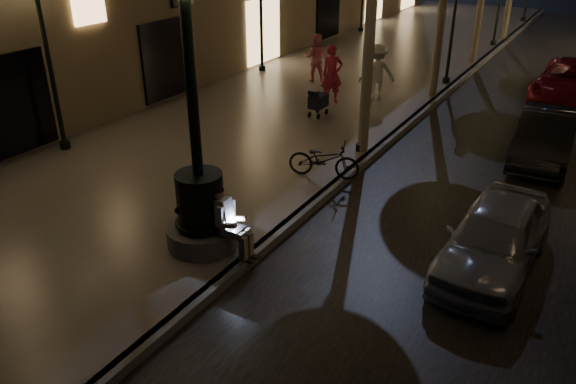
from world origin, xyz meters
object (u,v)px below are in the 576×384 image
Objects in this scene: fountain_lamppost at (200,197)px; lamp_curb_a at (368,38)px; car_second at (545,136)px; pedestrian_pink at (316,58)px; lamp_left_a at (44,37)px; stroller at (318,101)px; lamp_curb_b at (456,0)px; car_front at (495,238)px; pedestrian_red at (332,74)px; pedestrian_white at (377,72)px; bicycle at (324,159)px; seated_man_laptop at (227,219)px; car_third at (573,82)px.

fountain_lamppost is 1.08× the size of lamp_curb_a.
pedestrian_pink is at bearing 157.33° from car_second.
lamp_curb_a is at bearing 29.40° from lamp_left_a.
lamp_curb_b is at bearing 69.25° from stroller.
car_second reaches higher than car_front.
lamp_left_a is (-7.10, -12.00, 0.00)m from lamp_curb_b.
pedestrian_red reaches higher than pedestrian_white.
lamp_curb_a is 3.28m from bicycle.
pedestrian_pink is 8.79m from bicycle.
lamp_curb_a is 1.00× the size of lamp_curb_b.
lamp_curb_b is 2.45× the size of pedestrian_red.
seated_man_laptop is at bearing -0.00° from fountain_lamppost.
pedestrian_white is at bearing -143.91° from car_third.
stroller is 8.76m from car_front.
car_front is 2.14× the size of pedestrian_pink.
car_front is 10.12m from pedestrian_white.
pedestrian_white is at bearing 56.85° from lamp_left_a.
pedestrian_pink is (-4.32, 11.62, 0.18)m from seated_man_laptop.
car_second is (11.40, 6.39, -2.57)m from lamp_left_a.
pedestrian_red is at bearing -142.22° from car_third.
seated_man_laptop is 7.65m from lamp_left_a.
seated_man_laptop is at bearing 165.12° from bicycle.
fountain_lamppost is 1.34× the size of car_front.
pedestrian_white is (-0.79, 10.59, -0.06)m from fountain_lamppost.
lamp_curb_b is 4.26m from pedestrian_white.
pedestrian_red is 1.12× the size of bicycle.
car_front is 12.23m from car_third.
car_front reaches higher than stroller.
lamp_curb_a reaches higher than car_front.
lamp_curb_a is at bearing -90.00° from lamp_curb_b.
pedestrian_red is (4.45, 7.49, -2.05)m from lamp_left_a.
bicycle is at bearing -92.82° from lamp_curb_a.
pedestrian_red reaches higher than car_front.
seated_man_laptop is at bearing 65.21° from pedestrian_white.
seated_man_laptop is 0.78× the size of bicycle.
stroller is 0.20× the size of car_third.
car_third is (0.00, 6.15, 0.04)m from car_second.
lamp_left_a is 13.32m from car_second.
fountain_lamppost is at bearing -92.86° from lamp_curb_b.
pedestrian_red is (-2.65, 3.49, -2.05)m from lamp_curb_a.
pedestrian_red is 1.03× the size of pedestrian_white.
seated_man_laptop is at bearing -90.83° from lamp_curb_a.
fountain_lamppost is 1.04× the size of car_third.
stroller is at bearing -178.85° from car_second.
pedestrian_white is (-1.49, -3.41, -2.08)m from lamp_curb_b.
bicycle is at bearing -110.83° from car_third.
bicycle is at bearing -90.57° from lamp_curb_b.
lamp_curb_a is at bearing 89.17° from seated_man_laptop.
pedestrian_pink is at bearing 110.41° from seated_man_laptop.
bicycle is (-0.10, -2.03, -2.58)m from lamp_curb_a.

